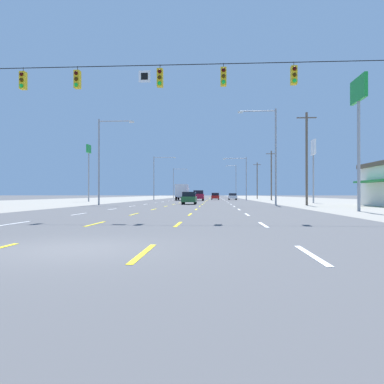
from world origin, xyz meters
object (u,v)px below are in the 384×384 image
sedan_far_left_farther (181,196)px  suv_inner_left_farthest (196,195)px  streetlight_left_row_0 (102,155)px  box_truck_inner_left_mid (182,191)px  streetlight_right_row_2 (235,179)px  pole_sign_right_row_0 (359,106)px  streetlight_left_row_2 (175,181)px  pole_sign_right_row_1 (313,155)px  suv_far_left_distant_a (187,195)px  suv_center_turn_near (199,195)px  hatchback_center_turn_nearest (189,198)px  sedan_far_right_midfar (233,196)px  hatchback_inner_right_far (215,196)px  streetlight_left_row_1 (156,174)px  streetlight_right_row_1 (243,175)px  pole_sign_left_row_1 (89,160)px  streetlight_right_row_0 (272,150)px

sedan_far_left_farther → suv_inner_left_farthest: (3.46, 23.62, 0.27)m
sedan_far_left_farther → streetlight_left_row_0: 71.46m
box_truck_inner_left_mid → streetlight_right_row_2: bearing=73.6°
pole_sign_right_row_0 → streetlight_left_row_2: (-23.45, 92.05, -2.02)m
pole_sign_right_row_1 → streetlight_right_row_2: bearing=96.5°
suv_far_left_distant_a → streetlight_right_row_2: bearing=-47.2°
suv_center_turn_near → streetlight_left_row_0: bearing=-109.2°
hatchback_center_turn_nearest → sedan_far_right_midfar: hatchback_center_turn_nearest is taller
suv_center_turn_near → hatchback_inner_right_far: size_ratio=1.26×
streetlight_left_row_1 → sedan_far_right_midfar: bearing=2.2°
sedan_far_left_farther → streetlight_right_row_1: (16.75, -32.41, 4.78)m
sedan_far_right_midfar → suv_far_left_distant_a: bearing=104.2°
suv_center_turn_near → suv_far_left_distant_a: (-7.35, 67.49, 0.00)m
streetlight_right_row_1 → streetlight_left_row_2: size_ratio=0.96×
suv_center_turn_near → pole_sign_right_row_1: size_ratio=0.54×
suv_inner_left_farthest → streetlight_left_row_2: streetlight_left_row_2 is taller
pole_sign_right_row_1 → streetlight_right_row_1: streetlight_right_row_1 is taller
sedan_far_left_farther → suv_inner_left_farthest: suv_inner_left_farthest is taller
hatchback_inner_right_far → pole_sign_right_row_1: (13.97, -27.88, 6.10)m
suv_inner_left_farthest → streetlight_left_row_1: 56.52m
hatchback_inner_right_far → streetlight_right_row_1: size_ratio=0.42×
pole_sign_left_row_1 → streetlight_right_row_1: (27.19, 20.73, -1.35)m
pole_sign_right_row_1 → suv_center_turn_near: bearing=135.5°
hatchback_center_turn_nearest → suv_far_left_distant_a: (-7.28, 92.59, 0.24)m
pole_sign_left_row_1 → pole_sign_right_row_1: bearing=-10.4°
streetlight_right_row_1 → streetlight_left_row_0: bearing=-116.4°
suv_center_turn_near → streetlight_left_row_0: streetlight_left_row_0 is taller
hatchback_center_turn_nearest → streetlight_left_row_1: (-9.74, 35.41, 4.88)m
streetlight_right_row_1 → sedan_far_left_farther: bearing=117.3°
streetlight_right_row_0 → streetlight_right_row_2: size_ratio=1.02×
streetlight_left_row_0 → box_truck_inner_left_mid: bearing=78.9°
pole_sign_right_row_1 → streetlight_right_row_0: streetlight_right_row_0 is taller
hatchback_inner_right_far → streetlight_right_row_0: bearing=-80.9°
pole_sign_right_row_0 → suv_far_left_distant_a: bearing=100.7°
streetlight_left_row_0 → suv_center_turn_near: bearing=70.8°
suv_center_turn_near → sedan_far_right_midfar: suv_center_turn_near is taller
box_truck_inner_left_mid → streetlight_right_row_0: size_ratio=0.66×
streetlight_left_row_0 → pole_sign_left_row_1: bearing=113.6°
suv_center_turn_near → streetlight_right_row_0: streetlight_right_row_0 is taller
sedan_far_left_farther → pole_sign_right_row_1: bearing=-67.6°
sedan_far_left_farther → pole_sign_left_row_1: bearing=-101.1°
streetlight_right_row_0 → streetlight_left_row_2: size_ratio=1.13×
streetlight_left_row_1 → streetlight_left_row_2: (-0.05, 38.83, 0.02)m
pole_sign_right_row_0 → pole_sign_left_row_1: bearing=134.1°
pole_sign_left_row_1 → pole_sign_right_row_1: pole_sign_left_row_1 is taller
sedan_far_right_midfar → pole_sign_right_row_0: size_ratio=0.46×
pole_sign_left_row_1 → streetlight_left_row_0: size_ratio=0.95×
pole_sign_left_row_1 → streetlight_right_row_2: 65.61m
streetlight_right_row_1 → streetlight_left_row_2: bearing=116.3°
hatchback_inner_right_far → suv_inner_left_farthest: 55.77m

